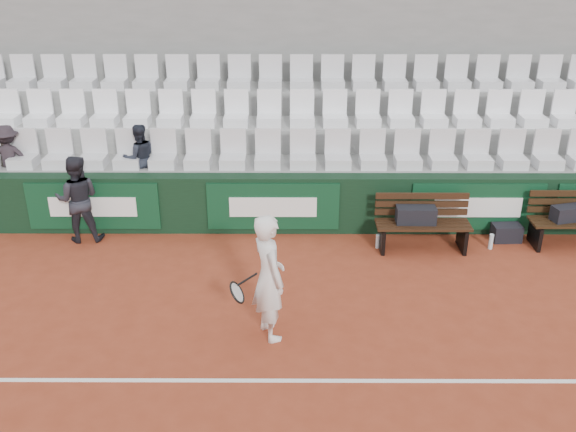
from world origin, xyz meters
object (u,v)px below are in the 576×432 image
(sports_bag_left, at_px, (416,215))
(sports_bag_ground, at_px, (506,233))
(tennis_player, at_px, (269,277))
(spectator_a, at_px, (5,133))
(ball_kid, at_px, (78,199))
(spectator_b, at_px, (4,137))
(bench_right, at_px, (575,233))
(water_bottle_far, at_px, (491,242))
(bench_left, at_px, (422,236))
(water_bottle_near, at_px, (378,241))
(sports_bag_right, at_px, (568,213))
(spectator_c, at_px, (137,133))

(sports_bag_left, distance_m, sports_bag_ground, 1.67)
(tennis_player, relative_size, spectator_a, 1.45)
(tennis_player, bearing_deg, sports_bag_left, 46.87)
(ball_kid, height_order, spectator_b, spectator_b)
(bench_right, bearing_deg, spectator_b, 173.59)
(water_bottle_far, relative_size, ball_kid, 0.17)
(bench_left, bearing_deg, spectator_b, 170.38)
(sports_bag_left, relative_size, ball_kid, 0.43)
(tennis_player, xyz_separation_m, ball_kid, (-3.19, 2.71, -0.11))
(sports_bag_left, xyz_separation_m, water_bottle_near, (-0.58, -0.01, -0.47))
(water_bottle_near, bearing_deg, bench_left, -2.73)
(bench_left, bearing_deg, bench_right, 2.66)
(spectator_b, bearing_deg, sports_bag_left, 156.26)
(ball_kid, relative_size, spectator_b, 1.43)
(sports_bag_right, xyz_separation_m, sports_bag_ground, (-0.88, 0.16, -0.43))
(sports_bag_right, bearing_deg, sports_bag_left, -177.56)
(water_bottle_near, bearing_deg, spectator_a, 169.58)
(spectator_c, bearing_deg, sports_bag_ground, 149.09)
(water_bottle_far, distance_m, spectator_a, 8.30)
(spectator_c, bearing_deg, spectator_a, -22.84)
(spectator_a, bearing_deg, ball_kid, 135.54)
(water_bottle_near, distance_m, water_bottle_far, 1.83)
(bench_left, xyz_separation_m, water_bottle_far, (1.13, 0.01, -0.10))
(water_bottle_near, distance_m, tennis_player, 3.03)
(spectator_a, bearing_deg, tennis_player, 129.53)
(sports_bag_ground, xyz_separation_m, spectator_b, (-8.45, 0.88, 1.37))
(bench_right, xyz_separation_m, tennis_player, (-4.90, -2.50, 0.61))
(sports_bag_ground, bearing_deg, water_bottle_near, -172.78)
(sports_bag_right, xyz_separation_m, ball_kid, (-7.93, 0.18, 0.16))
(sports_bag_right, distance_m, spectator_c, 7.21)
(ball_kid, bearing_deg, spectator_c, -142.82)
(sports_bag_ground, distance_m, spectator_b, 8.61)
(bench_left, distance_m, water_bottle_near, 0.71)
(bench_left, distance_m, bench_right, 2.52)
(water_bottle_far, bearing_deg, spectator_a, 171.72)
(water_bottle_near, bearing_deg, sports_bag_right, 2.11)
(bench_left, xyz_separation_m, tennis_player, (-2.39, -2.38, 0.61))
(sports_bag_ground, distance_m, spectator_a, 8.60)
(sports_bag_right, distance_m, ball_kid, 7.94)
(spectator_a, bearing_deg, water_bottle_near, 157.05)
(sports_bag_right, relative_size, water_bottle_near, 2.23)
(sports_bag_right, xyz_separation_m, tennis_player, (-4.74, -2.53, 0.27))
(bench_left, distance_m, ball_kid, 5.62)
(water_bottle_far, bearing_deg, spectator_c, 168.60)
(bench_left, relative_size, bench_right, 1.00)
(sports_bag_right, height_order, sports_bag_ground, sports_bag_right)
(sports_bag_left, distance_m, spectator_a, 7.01)
(bench_left, distance_m, water_bottle_far, 1.13)
(water_bottle_near, relative_size, spectator_c, 0.20)
(water_bottle_far, distance_m, tennis_player, 4.31)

